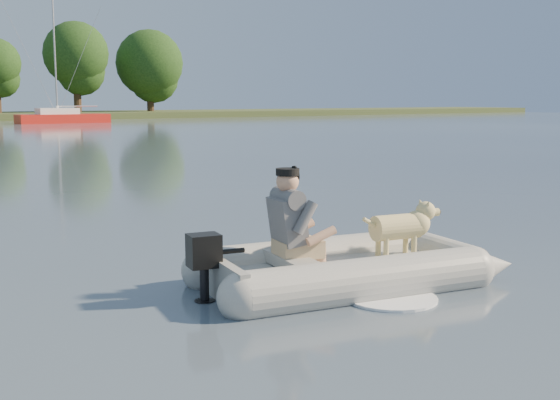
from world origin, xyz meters
TOP-DOWN VIEW (x-y plane):
  - water at (0.00, 0.00)m, footprint 160.00×160.00m
  - dinghy at (0.63, 0.65)m, footprint 4.88×3.84m
  - man at (0.00, 0.81)m, footprint 0.77×0.69m
  - dog at (1.23, 0.59)m, footprint 0.91×0.46m
  - outboard_motor at (-0.88, 0.93)m, footprint 0.43×0.33m
  - sailboat at (13.32, 49.05)m, footprint 6.83×2.05m

SIDE VIEW (x-z plane):
  - water at x=0.00m, z-range 0.00..0.00m
  - outboard_motor at x=-0.88m, z-range -0.08..0.65m
  - sailboat at x=13.32m, z-range -4.28..5.10m
  - dog at x=1.23m, z-range 0.19..0.77m
  - dinghy at x=0.63m, z-range -0.10..1.19m
  - man at x=0.00m, z-range 0.22..1.22m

